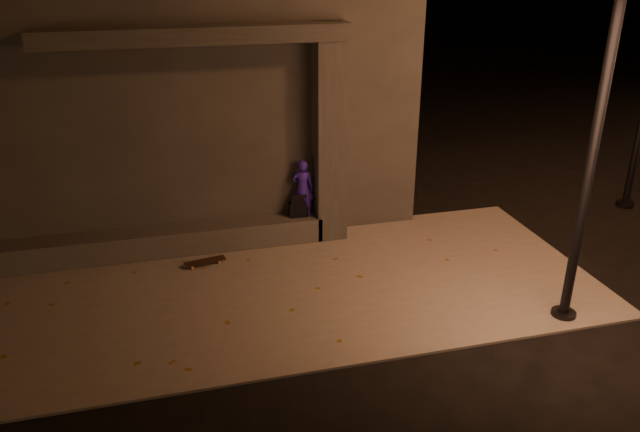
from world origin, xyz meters
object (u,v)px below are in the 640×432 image
object	(u,v)px
skateboard	(205,261)
column	(330,143)
street_lamp_0	(611,51)
backpack	(298,208)
skateboarder	(303,188)

from	to	relation	value
skateboard	column	bearing A→B (deg)	5.04
skateboard	street_lamp_0	distance (m)	6.93
column	skateboard	size ratio (longest dim) A/B	4.97
skateboard	street_lamp_0	size ratio (longest dim) A/B	0.11
skateboard	street_lamp_0	world-z (taller)	street_lamp_0
column	skateboard	bearing A→B (deg)	-164.75
column	backpack	bearing A→B (deg)	-180.00
skateboarder	backpack	bearing A→B (deg)	18.11
column	backpack	size ratio (longest dim) A/B	8.01
skateboard	backpack	bearing A→B (deg)	9.80
skateboarder	skateboard	xyz separation A→B (m)	(-1.88, -0.65, -0.92)
column	skateboard	distance (m)	3.02
skateboarder	backpack	distance (m)	0.39
backpack	street_lamp_0	xyz separation A→B (m)	(3.23, -3.59, 3.23)
backpack	skateboard	size ratio (longest dim) A/B	0.62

